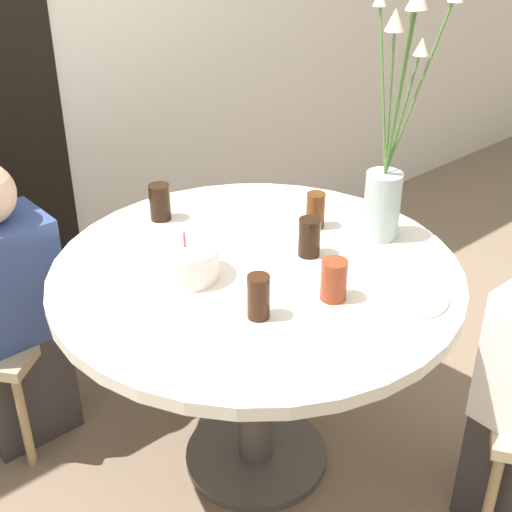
# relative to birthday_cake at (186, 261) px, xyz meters

# --- Properties ---
(ground_plane) EXTENTS (16.00, 16.00, 0.00)m
(ground_plane) POSITION_rel_birthday_cake_xyz_m (0.18, -0.10, -0.82)
(ground_plane) COLOR #7A6651
(wall_back) EXTENTS (8.00, 0.05, 2.60)m
(wall_back) POSITION_rel_birthday_cake_xyz_m (0.18, 1.10, 0.48)
(wall_back) COLOR silver
(wall_back) RESTS_ON ground_plane
(dining_table) EXTENTS (1.22, 1.22, 0.77)m
(dining_table) POSITION_rel_birthday_cake_xyz_m (0.18, -0.10, -0.18)
(dining_table) COLOR silver
(dining_table) RESTS_ON ground_plane
(birthday_cake) EXTENTS (0.19, 0.19, 0.14)m
(birthday_cake) POSITION_rel_birthday_cake_xyz_m (0.00, 0.00, 0.00)
(birthday_cake) COLOR white
(birthday_cake) RESTS_ON dining_table
(flower_vase) EXTENTS (0.20, 0.27, 0.78)m
(flower_vase) POSITION_rel_birthday_cake_xyz_m (0.61, -0.22, 0.19)
(flower_vase) COLOR #9EB2AD
(flower_vase) RESTS_ON dining_table
(side_plate) EXTENTS (0.21, 0.21, 0.01)m
(side_plate) POSITION_rel_birthday_cake_xyz_m (0.39, -0.50, -0.04)
(side_plate) COLOR silver
(side_plate) RESTS_ON dining_table
(drink_glass_0) EXTENTS (0.07, 0.07, 0.12)m
(drink_glass_0) POSITION_rel_birthday_cake_xyz_m (0.36, -0.14, 0.01)
(drink_glass_0) COLOR black
(drink_glass_0) RESTS_ON dining_table
(drink_glass_1) EXTENTS (0.06, 0.06, 0.12)m
(drink_glass_1) POSITION_rel_birthday_cake_xyz_m (0.02, -0.29, 0.01)
(drink_glass_1) COLOR #33190C
(drink_glass_1) RESTS_ON dining_table
(drink_glass_2) EXTENTS (0.07, 0.07, 0.12)m
(drink_glass_2) POSITION_rel_birthday_cake_xyz_m (0.24, -0.36, 0.01)
(drink_glass_2) COLOR maroon
(drink_glass_2) RESTS_ON dining_table
(drink_glass_3) EXTENTS (0.06, 0.06, 0.12)m
(drink_glass_3) POSITION_rel_birthday_cake_xyz_m (0.50, -0.02, 0.01)
(drink_glass_3) COLOR #51280F
(drink_glass_3) RESTS_ON dining_table
(drink_glass_4) EXTENTS (0.07, 0.07, 0.12)m
(drink_glass_4) POSITION_rel_birthday_cake_xyz_m (0.15, 0.35, 0.01)
(drink_glass_4) COLOR black
(drink_glass_4) RESTS_ON dining_table
(person_woman) EXTENTS (0.34, 0.24, 1.04)m
(person_woman) POSITION_rel_birthday_cake_xyz_m (-0.34, 0.57, -0.34)
(person_woman) COLOR #383333
(person_woman) RESTS_ON ground_plane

